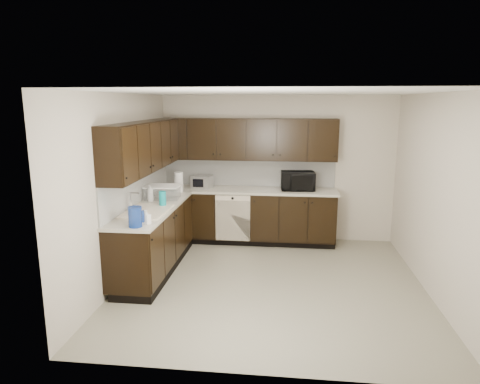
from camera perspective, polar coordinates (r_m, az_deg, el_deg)
name	(u,v)px	position (r m, az deg, el deg)	size (l,w,h in m)	color
floor	(271,283)	(5.89, 4.14, -12.00)	(4.00, 4.00, 0.00)	gray
ceiling	(274,92)	(5.39, 4.54, 13.09)	(4.00, 4.00, 0.00)	white
wall_back	(277,169)	(7.48, 4.94, 3.12)	(4.00, 0.02, 2.50)	#BAB09F
wall_left	(123,189)	(5.93, -15.38, 0.43)	(0.02, 4.00, 2.50)	#BAB09F
wall_right	(435,196)	(5.79, 24.51, -0.49)	(0.02, 4.00, 2.50)	#BAB09F
wall_front	(263,242)	(3.58, 3.05, -6.61)	(4.00, 0.02, 2.50)	#BAB09F
lower_cabinets	(211,228)	(6.89, -3.83, -4.75)	(3.00, 2.80, 0.90)	black
countertop	(211,197)	(6.76, -3.91, -0.64)	(3.03, 2.83, 0.04)	#B4AF9D
backsplash	(200,178)	(6.96, -5.33, 1.87)	(3.00, 2.80, 0.48)	white
upper_cabinets	(205,142)	(6.74, -4.65, 6.63)	(3.00, 2.80, 0.70)	black
dishwasher	(233,215)	(7.10, -0.97, -3.12)	(0.58, 0.04, 0.78)	beige
sink	(147,216)	(5.89, -12.34, -3.18)	(0.54, 0.82, 0.42)	beige
microwave	(298,181)	(7.21, 7.69, 1.46)	(0.55, 0.37, 0.31)	black
soap_bottle_a	(146,217)	(5.28, -12.38, -3.27)	(0.08, 0.08, 0.18)	gray
soap_bottle_b	(150,193)	(6.47, -11.87, -0.14)	(0.10, 0.10, 0.25)	gray
toaster_oven	(202,182)	(7.36, -5.05, 1.37)	(0.34, 0.25, 0.21)	silver
storage_bin	(163,192)	(6.62, -10.27, -0.03)	(0.50, 0.37, 0.20)	silver
blue_pitcher	(135,217)	(5.18, -13.82, -3.24)	(0.16, 0.16, 0.24)	navy
teal_tumbler	(163,199)	(6.11, -10.29, -0.92)	(0.10, 0.10, 0.22)	#0D9098
paper_towel_roll	(179,182)	(7.08, -8.18, 1.34)	(0.15, 0.15, 0.32)	silver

